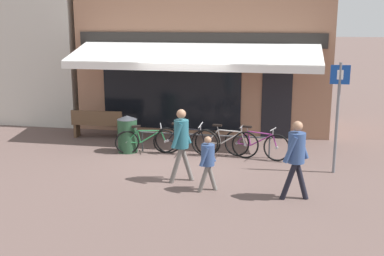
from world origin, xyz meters
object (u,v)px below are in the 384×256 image
at_px(bicycle_green, 146,141).
at_px(pedestrian_second_adult, 296,152).
at_px(pedestrian_child, 208,158).
at_px(bicycle_purple, 256,144).
at_px(litter_bin, 127,134).
at_px(bicycle_black, 186,141).
at_px(bicycle_silver, 226,143).
at_px(parking_sign, 338,107).
at_px(pedestrian_adult, 181,138).
at_px(park_bench, 98,123).

xyz_separation_m(bicycle_green, pedestrian_second_adult, (3.91, -2.65, 0.64)).
bearing_deg(pedestrian_child, pedestrian_second_adult, -9.47).
relative_size(bicycle_purple, pedestrian_second_adult, 1.07).
bearing_deg(litter_bin, bicycle_black, 0.22).
height_order(bicycle_green, bicycle_silver, bicycle_silver).
height_order(bicycle_black, parking_sign, parking_sign).
distance_m(bicycle_purple, pedestrian_child, 2.80).
bearing_deg(pedestrian_second_adult, bicycle_green, 156.12).
height_order(bicycle_black, pedestrian_second_adult, pedestrian_second_adult).
xyz_separation_m(pedestrian_child, litter_bin, (-2.65, 2.60, -0.22)).
height_order(pedestrian_second_adult, parking_sign, parking_sign).
height_order(bicycle_silver, litter_bin, litter_bin).
distance_m(pedestrian_adult, pedestrian_second_adult, 2.57).
bearing_deg(parking_sign, park_bench, 162.67).
height_order(pedestrian_adult, litter_bin, pedestrian_adult).
relative_size(pedestrian_child, parking_sign, 0.46).
xyz_separation_m(bicycle_black, pedestrian_adult, (0.33, -2.12, 0.63)).
relative_size(parking_sign, park_bench, 1.63).
bearing_deg(bicycle_black, bicycle_green, -173.42).
distance_m(bicycle_purple, pedestrian_adult, 2.72).
bearing_deg(bicycle_green, bicycle_purple, -15.05).
bearing_deg(parking_sign, bicycle_purple, 156.21).
distance_m(bicycle_black, park_bench, 3.29).
bearing_deg(pedestrian_adult, park_bench, 123.81).
xyz_separation_m(pedestrian_second_adult, parking_sign, (0.95, 1.93, 0.60)).
height_order(bicycle_purple, pedestrian_second_adult, pedestrian_second_adult).
distance_m(pedestrian_second_adult, litter_bin, 5.25).
relative_size(bicycle_black, pedestrian_adult, 1.05).
xyz_separation_m(bicycle_black, park_bench, (-3.02, 1.31, 0.07)).
xyz_separation_m(bicycle_black, pedestrian_child, (1.01, -2.61, 0.33)).
relative_size(bicycle_green, bicycle_black, 0.93).
distance_m(bicycle_black, litter_bin, 1.64).
relative_size(pedestrian_adult, pedestrian_child, 1.38).
bearing_deg(bicycle_green, pedestrian_second_adult, -51.42).
height_order(pedestrian_child, parking_sign, parking_sign).
height_order(pedestrian_child, litter_bin, pedestrian_child).
relative_size(litter_bin, parking_sign, 0.39).
xyz_separation_m(pedestrian_child, pedestrian_second_adult, (1.82, -0.13, 0.27)).
bearing_deg(park_bench, parking_sign, -19.55).
distance_m(pedestrian_adult, pedestrian_child, 0.89).
bearing_deg(bicycle_purple, bicycle_silver, -166.43).
height_order(bicycle_silver, pedestrian_child, pedestrian_child).
bearing_deg(pedestrian_second_adult, pedestrian_adult, 176.28).
relative_size(bicycle_black, pedestrian_child, 1.45).
height_order(pedestrian_second_adult, litter_bin, pedestrian_second_adult).
bearing_deg(bicycle_purple, litter_bin, -164.72).
xyz_separation_m(bicycle_purple, pedestrian_second_adult, (0.95, -2.77, 0.62)).
bearing_deg(pedestrian_second_adult, bicycle_silver, 132.33).
height_order(litter_bin, parking_sign, parking_sign).
relative_size(pedestrian_second_adult, parking_sign, 0.63).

